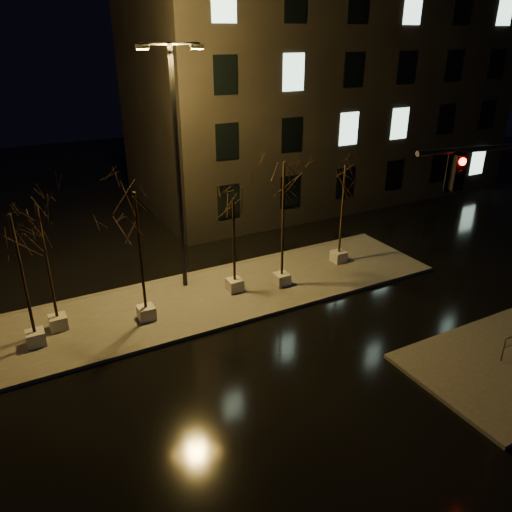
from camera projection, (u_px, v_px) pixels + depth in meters
ground at (274, 375)px, 17.09m from camera, size 90.00×90.00×0.00m
median at (206, 298)px, 21.88m from camera, size 22.00×5.00×0.15m
sidewalk_corner at (509, 365)px, 17.48m from camera, size 7.00×5.00×0.15m
building at (320, 84)px, 34.53m from camera, size 25.00×12.00×15.00m
tree_0 at (16, 246)px, 16.89m from camera, size 1.80×1.80×5.25m
tree_1 at (42, 234)px, 17.90m from camera, size 1.80×1.80×5.23m
tree_2 at (137, 222)px, 18.50m from camera, size 1.80×1.80×5.46m
tree_3 at (233, 220)px, 21.02m from camera, size 1.80×1.80×4.42m
tree_4 at (284, 191)px, 21.10m from camera, size 1.80×1.80×5.87m
tree_5 at (344, 187)px, 23.64m from camera, size 1.80×1.80×5.11m
streetlight_main at (177, 157)px, 20.47m from camera, size 2.51×1.06×10.26m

